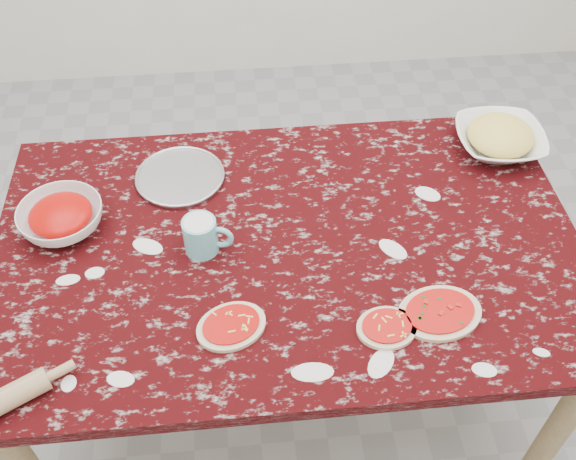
{
  "coord_description": "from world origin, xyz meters",
  "views": [
    {
      "loc": [
        -0.11,
        -1.16,
        2.06
      ],
      "look_at": [
        0.0,
        0.0,
        0.8
      ],
      "focal_mm": 40.26,
      "sensor_mm": 36.0,
      "label": 1
    }
  ],
  "objects_px": {
    "pizza_tray": "(180,177)",
    "cheese_bowl": "(499,140)",
    "flour_mug": "(202,235)",
    "worktable": "(288,262)",
    "sauce_bowl": "(62,218)"
  },
  "relations": [
    {
      "from": "pizza_tray",
      "to": "flour_mug",
      "type": "distance_m",
      "value": 0.3
    },
    {
      "from": "worktable",
      "to": "flour_mug",
      "type": "relative_size",
      "value": 11.92
    },
    {
      "from": "cheese_bowl",
      "to": "worktable",
      "type": "bearing_deg",
      "value": -154.54
    },
    {
      "from": "pizza_tray",
      "to": "cheese_bowl",
      "type": "xyz_separation_m",
      "value": [
        0.99,
        0.04,
        0.03
      ]
    },
    {
      "from": "worktable",
      "to": "pizza_tray",
      "type": "height_order",
      "value": "pizza_tray"
    },
    {
      "from": "worktable",
      "to": "pizza_tray",
      "type": "distance_m",
      "value": 0.42
    },
    {
      "from": "worktable",
      "to": "cheese_bowl",
      "type": "xyz_separation_m",
      "value": [
        0.69,
        0.33,
        0.12
      ]
    },
    {
      "from": "flour_mug",
      "to": "pizza_tray",
      "type": "bearing_deg",
      "value": 103.17
    },
    {
      "from": "pizza_tray",
      "to": "cheese_bowl",
      "type": "bearing_deg",
      "value": 2.45
    },
    {
      "from": "worktable",
      "to": "pizza_tray",
      "type": "bearing_deg",
      "value": 135.87
    },
    {
      "from": "pizza_tray",
      "to": "sauce_bowl",
      "type": "relative_size",
      "value": 1.13
    },
    {
      "from": "sauce_bowl",
      "to": "flour_mug",
      "type": "height_order",
      "value": "flour_mug"
    },
    {
      "from": "pizza_tray",
      "to": "flour_mug",
      "type": "relative_size",
      "value": 1.93
    },
    {
      "from": "worktable",
      "to": "sauce_bowl",
      "type": "distance_m",
      "value": 0.63
    },
    {
      "from": "pizza_tray",
      "to": "sauce_bowl",
      "type": "height_order",
      "value": "sauce_bowl"
    }
  ]
}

